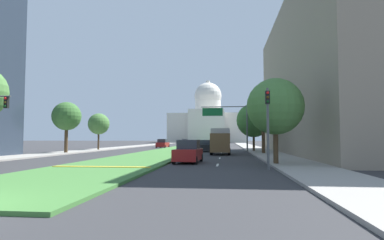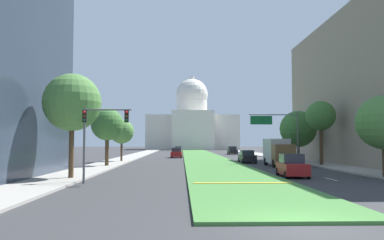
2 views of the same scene
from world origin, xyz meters
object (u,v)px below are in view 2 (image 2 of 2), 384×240
(street_tree_right_near, at_px, (384,122))
(street_tree_left_far, at_px, (122,132))
(overhead_guide_sign, at_px, (279,127))
(sedan_very_far, at_px, (178,149))
(street_tree_right_far, at_px, (298,129))
(capitol_building, at_px, (192,125))
(sedan_midblock, at_px, (247,157))
(box_truck_delivery, at_px, (278,152))
(street_tree_left_near, at_px, (72,103))
(sedan_distant, at_px, (177,153))
(street_tree_left_mid, at_px, (107,125))
(traffic_light_near_left, at_px, (97,128))
(sedan_lead_stopped, at_px, (292,166))
(sedan_far_horizon, at_px, (232,151))
(street_tree_right_mid, at_px, (321,116))

(street_tree_right_near, distance_m, street_tree_left_far, 34.66)
(overhead_guide_sign, bearing_deg, sedan_very_far, 103.76)
(overhead_guide_sign, distance_m, street_tree_right_far, 5.18)
(capitol_building, distance_m, street_tree_right_far, 93.29)
(sedan_midblock, height_order, box_truck_delivery, box_truck_delivery)
(street_tree_left_near, distance_m, sedan_distant, 40.42)
(box_truck_delivery, bearing_deg, street_tree_left_mid, -177.88)
(overhead_guide_sign, height_order, sedan_very_far, overhead_guide_sign)
(street_tree_left_near, xyz_separation_m, sedan_distant, (7.48, 39.41, -4.98))
(street_tree_left_mid, height_order, street_tree_right_far, street_tree_right_far)
(street_tree_left_far, height_order, street_tree_right_far, street_tree_right_far)
(street_tree_left_near, height_order, street_tree_left_mid, street_tree_left_near)
(street_tree_right_near, bearing_deg, street_tree_left_far, 134.07)
(traffic_light_near_left, relative_size, street_tree_left_mid, 0.78)
(street_tree_right_far, bearing_deg, traffic_light_near_left, -130.23)
(sedan_midblock, xyz_separation_m, sedan_very_far, (-9.75, 50.91, -0.02))
(street_tree_left_far, height_order, sedan_lead_stopped, street_tree_left_far)
(sedan_midblock, bearing_deg, street_tree_right_far, 2.63)
(overhead_guide_sign, distance_m, sedan_far_horizon, 37.14)
(sedan_far_horizon, bearing_deg, traffic_light_near_left, -106.25)
(overhead_guide_sign, relative_size, street_tree_left_mid, 0.97)
(street_tree_right_far, xyz_separation_m, sedan_lead_stopped, (-7.11, -21.38, -3.75))
(traffic_light_near_left, height_order, sedan_far_horizon, traffic_light_near_left)
(overhead_guide_sign, bearing_deg, capitol_building, 95.04)
(sedan_very_far, bearing_deg, street_tree_left_mid, -97.41)
(sedan_far_horizon, bearing_deg, sedan_lead_stopped, -92.55)
(street_tree_left_mid, xyz_separation_m, street_tree_left_far, (0.08, 10.17, -0.53))
(capitol_building, bearing_deg, box_truck_delivery, -85.81)
(street_tree_right_mid, relative_size, sedan_lead_stopped, 1.81)
(capitol_building, bearing_deg, sedan_far_horizon, -82.89)
(street_tree_right_near, bearing_deg, sedan_distant, 112.78)
(street_tree_left_near, relative_size, sedan_distant, 1.78)
(street_tree_left_near, height_order, street_tree_right_near, street_tree_left_near)
(street_tree_right_near, height_order, sedan_lead_stopped, street_tree_right_near)
(sedan_midblock, height_order, sedan_distant, sedan_distant)
(traffic_light_near_left, relative_size, sedan_midblock, 1.14)
(street_tree_left_near, height_order, street_tree_right_mid, street_tree_left_near)
(street_tree_left_near, height_order, sedan_very_far, street_tree_left_near)
(sedan_midblock, xyz_separation_m, box_truck_delivery, (2.41, -7.30, 0.87))
(traffic_light_near_left, relative_size, street_tree_left_far, 0.87)
(sedan_lead_stopped, relative_size, sedan_midblock, 0.94)
(street_tree_right_near, relative_size, box_truck_delivery, 1.01)
(street_tree_left_far, height_order, sedan_far_horizon, street_tree_left_far)
(street_tree_right_near, xyz_separation_m, street_tree_right_far, (0.38, 23.09, 0.26))
(sedan_distant, height_order, sedan_very_far, sedan_distant)
(traffic_light_near_left, height_order, sedan_midblock, traffic_light_near_left)
(overhead_guide_sign, xyz_separation_m, street_tree_left_near, (-20.81, -19.36, 1.13))
(street_tree_right_mid, bearing_deg, street_tree_left_near, -147.36)
(capitol_building, xyz_separation_m, overhead_guide_sign, (8.47, -96.13, -4.42))
(box_truck_delivery, bearing_deg, street_tree_right_near, -74.24)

